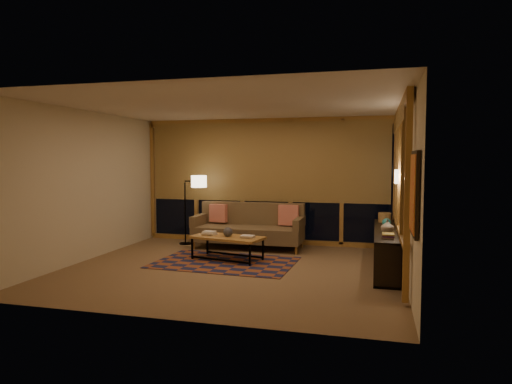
% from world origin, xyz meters
% --- Properties ---
extents(floor, '(5.50, 5.00, 0.01)m').
position_xyz_m(floor, '(0.00, 0.00, 0.00)').
color(floor, olive).
rests_on(floor, ground).
extents(ceiling, '(5.50, 5.00, 0.01)m').
position_xyz_m(ceiling, '(0.00, 0.00, 2.70)').
color(ceiling, beige).
rests_on(ceiling, walls).
extents(walls, '(5.51, 5.01, 2.70)m').
position_xyz_m(walls, '(0.00, 0.00, 1.35)').
color(walls, beige).
rests_on(walls, floor).
extents(window_wall_back, '(5.30, 0.16, 2.60)m').
position_xyz_m(window_wall_back, '(0.00, 2.43, 1.35)').
color(window_wall_back, '#B17F34').
rests_on(window_wall_back, walls).
extents(window_wall_right, '(0.16, 3.70, 2.60)m').
position_xyz_m(window_wall_right, '(2.68, 0.60, 1.35)').
color(window_wall_right, '#B17F34').
rests_on(window_wall_right, walls).
extents(wall_art, '(0.06, 0.74, 0.94)m').
position_xyz_m(wall_art, '(2.71, -1.85, 1.45)').
color(wall_art, red).
rests_on(wall_art, walls).
extents(wall_sconce, '(0.12, 0.18, 0.22)m').
position_xyz_m(wall_sconce, '(2.62, 0.45, 1.55)').
color(wall_sconce, beige).
rests_on(wall_sconce, walls).
extents(sofa, '(2.22, 0.91, 0.91)m').
position_xyz_m(sofa, '(-0.21, 1.75, 0.45)').
color(sofa, brown).
rests_on(sofa, floor).
extents(pillow_left, '(0.39, 0.18, 0.38)m').
position_xyz_m(pillow_left, '(-0.93, 1.94, 0.64)').
color(pillow_left, red).
rests_on(pillow_left, sofa).
extents(pillow_right, '(0.42, 0.14, 0.41)m').
position_xyz_m(pillow_right, '(0.58, 1.98, 0.66)').
color(pillow_right, red).
rests_on(pillow_right, sofa).
extents(area_rug, '(2.48, 1.71, 0.01)m').
position_xyz_m(area_rug, '(-0.26, 0.38, 0.01)').
color(area_rug, brown).
rests_on(area_rug, floor).
extents(coffee_table, '(1.40, 0.87, 0.43)m').
position_xyz_m(coffee_table, '(-0.28, 0.60, 0.22)').
color(coffee_table, '#B17F34').
rests_on(coffee_table, floor).
extents(book_stack_a, '(0.25, 0.21, 0.07)m').
position_xyz_m(book_stack_a, '(-0.66, 0.68, 0.47)').
color(book_stack_a, silver).
rests_on(book_stack_a, coffee_table).
extents(book_stack_b, '(0.27, 0.21, 0.05)m').
position_xyz_m(book_stack_b, '(0.11, 0.55, 0.46)').
color(book_stack_b, silver).
rests_on(book_stack_b, coffee_table).
extents(ceramic_pot, '(0.22, 0.22, 0.17)m').
position_xyz_m(ceramic_pot, '(-0.27, 0.60, 0.52)').
color(ceramic_pot, black).
rests_on(ceramic_pot, coffee_table).
extents(floor_lamp, '(0.54, 0.39, 1.49)m').
position_xyz_m(floor_lamp, '(-1.66, 1.87, 0.75)').
color(floor_lamp, black).
rests_on(floor_lamp, floor).
extents(bookshelf, '(0.40, 2.63, 0.66)m').
position_xyz_m(bookshelf, '(2.49, 0.70, 0.33)').
color(bookshelf, black).
rests_on(bookshelf, floor).
extents(basket, '(0.25, 0.25, 0.18)m').
position_xyz_m(basket, '(2.47, 1.58, 0.75)').
color(basket, '#AB863F').
rests_on(basket, bookshelf).
extents(teal_bowl, '(0.19, 0.19, 0.15)m').
position_xyz_m(teal_bowl, '(2.49, 0.95, 0.73)').
color(teal_bowl, '#207574').
rests_on(teal_bowl, bookshelf).
extents(vase, '(0.24, 0.24, 0.21)m').
position_xyz_m(vase, '(2.49, 0.30, 0.76)').
color(vase, gray).
rests_on(vase, bookshelf).
extents(shelf_book_stack, '(0.21, 0.27, 0.07)m').
position_xyz_m(shelf_book_stack, '(2.49, -0.19, 0.69)').
color(shelf_book_stack, silver).
rests_on(shelf_book_stack, bookshelf).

